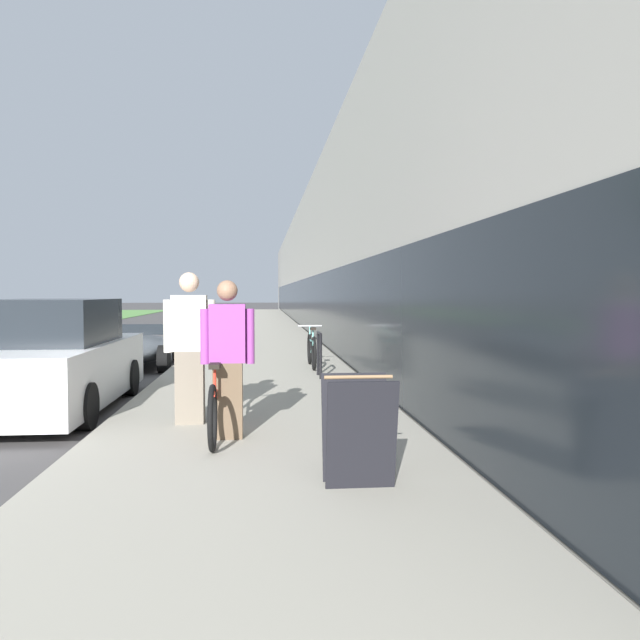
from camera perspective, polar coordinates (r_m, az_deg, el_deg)
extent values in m
cube|color=#A39E8E|center=(25.65, -5.48, -1.22)|extent=(3.76, 70.00, 0.16)
cube|color=#BCB7AD|center=(34.32, 6.20, 4.67)|extent=(10.00, 70.00, 6.10)
cube|color=#1E2328|center=(33.65, -2.12, 1.66)|extent=(0.10, 63.00, 2.20)
cube|color=#5B9347|center=(31.89, -27.04, -0.87)|extent=(5.21, 70.00, 0.03)
torus|color=black|center=(8.11, -8.81, -6.29)|extent=(0.06, 0.67, 0.67)
torus|color=black|center=(6.30, -9.80, -8.82)|extent=(0.06, 0.67, 0.67)
cylinder|color=red|center=(7.17, -9.25, -5.81)|extent=(0.04, 1.56, 0.04)
cylinder|color=red|center=(6.82, -9.45, -7.04)|extent=(0.04, 0.93, 0.31)
cylinder|color=red|center=(6.57, -9.60, -5.35)|extent=(0.03, 0.03, 0.28)
cube|color=black|center=(6.55, -9.61, -4.16)|extent=(0.11, 0.22, 0.05)
cylinder|color=red|center=(7.92, -8.88, -3.96)|extent=(0.03, 0.03, 0.29)
cylinder|color=silver|center=(7.90, -8.89, -2.92)|extent=(0.52, 0.03, 0.03)
cube|color=brown|center=(6.86, -8.42, -7.25)|extent=(0.31, 0.23, 0.82)
cube|color=#933D93|center=(6.77, -8.46, -1.21)|extent=(0.38, 0.23, 0.63)
cylinder|color=#933D93|center=(6.79, -10.48, -1.49)|extent=(0.10, 0.10, 0.59)
cylinder|color=#933D93|center=(6.77, -6.42, -1.48)|extent=(0.10, 0.10, 0.59)
sphere|color=#936B51|center=(6.76, -8.48, 2.68)|extent=(0.22, 0.22, 0.22)
cube|color=#756B5B|center=(7.70, -11.80, -6.01)|extent=(0.33, 0.24, 0.87)
cube|color=beige|center=(7.63, -11.85, -0.27)|extent=(0.41, 0.24, 0.67)
cylinder|color=beige|center=(7.66, -13.75, -0.54)|extent=(0.10, 0.10, 0.63)
cylinder|color=beige|center=(7.60, -9.93, -0.53)|extent=(0.10, 0.10, 0.63)
sphere|color=beige|center=(7.62, -11.88, 3.40)|extent=(0.24, 0.24, 0.24)
cylinder|color=black|center=(11.36, 0.07, -3.37)|extent=(0.05, 0.05, 0.82)
cylinder|color=black|center=(11.90, -0.19, -3.10)|extent=(0.05, 0.05, 0.82)
cylinder|color=black|center=(11.60, -0.06, -1.21)|extent=(0.05, 0.55, 0.05)
torus|color=black|center=(13.75, -0.96, -2.63)|extent=(0.06, 0.69, 0.69)
torus|color=black|center=(12.63, -0.57, -3.08)|extent=(0.06, 0.69, 0.69)
cylinder|color=#7AD1C6|center=(13.17, -0.77, -1.95)|extent=(0.04, 0.95, 0.04)
cylinder|color=#7AD1C6|center=(12.96, -0.69, -2.45)|extent=(0.04, 0.58, 0.32)
cylinder|color=#7AD1C6|center=(12.81, -0.65, -1.44)|extent=(0.03, 0.03, 0.28)
cube|color=black|center=(12.80, -0.65, -0.80)|extent=(0.11, 0.22, 0.05)
cylinder|color=#7AD1C6|center=(13.63, -0.94, -1.17)|extent=(0.03, 0.03, 0.30)
cylinder|color=silver|center=(13.62, -0.94, -0.54)|extent=(0.52, 0.03, 0.03)
cube|color=black|center=(5.00, 3.85, -10.52)|extent=(0.56, 0.20, 0.89)
cube|color=black|center=(5.34, 3.22, -9.66)|extent=(0.56, 0.20, 0.89)
cylinder|color=#93704C|center=(5.09, 3.54, -5.23)|extent=(0.56, 0.03, 0.03)
cube|color=white|center=(9.89, -23.29, -4.39)|extent=(1.77, 4.46, 0.85)
cube|color=#1E2328|center=(9.83, -23.37, -0.10)|extent=(1.52, 2.23, 0.64)
cylinder|color=black|center=(11.44, -25.13, -4.90)|extent=(0.22, 0.60, 0.60)
cylinder|color=black|center=(11.00, -17.03, -5.06)|extent=(0.22, 0.60, 0.60)
cylinder|color=black|center=(8.42, -20.73, -7.40)|extent=(0.22, 0.60, 0.60)
ellipsoid|color=#4C5156|center=(15.14, -16.41, -2.52)|extent=(1.70, 4.00, 0.59)
cube|color=#1E2328|center=(15.60, -16.08, -0.84)|extent=(1.19, 0.04, 0.26)
cylinder|color=black|center=(16.45, -18.35, -2.61)|extent=(0.22, 0.60, 0.60)
cylinder|color=black|center=(16.17, -12.86, -2.63)|extent=(0.22, 0.60, 0.60)
cylinder|color=black|center=(14.20, -20.44, -3.43)|extent=(0.22, 0.60, 0.60)
cylinder|color=black|center=(13.88, -14.10, -3.48)|extent=(0.22, 0.60, 0.60)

